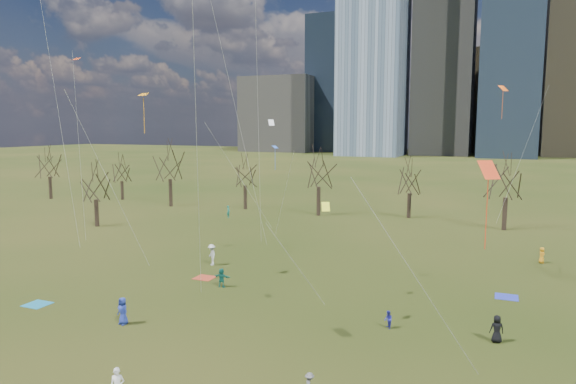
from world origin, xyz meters
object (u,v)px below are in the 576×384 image
at_px(person_0, 123,311).
at_px(blanket_navy, 507,297).
at_px(blanket_teal, 37,304).
at_px(blanket_crimson, 205,278).

bearing_deg(person_0, blanket_navy, 49.42).
height_order(blanket_navy, person_0, person_0).
xyz_separation_m(blanket_teal, person_0, (8.03, -0.56, 0.86)).
bearing_deg(blanket_teal, person_0, -4.01).
bearing_deg(person_0, blanket_teal, -168.16).
distance_m(blanket_navy, blanket_crimson, 23.43).
bearing_deg(blanket_crimson, person_0, -87.03).
bearing_deg(blanket_crimson, blanket_teal, -126.83).
distance_m(blanket_teal, blanket_navy, 33.71).
xyz_separation_m(blanket_navy, person_0, (-22.47, -14.92, 0.86)).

